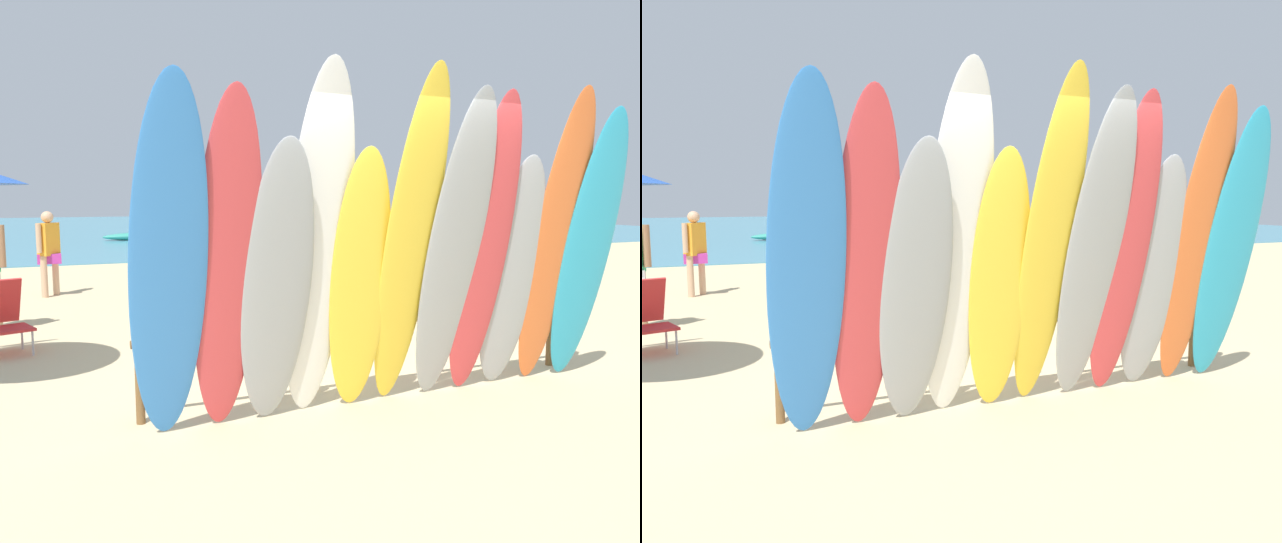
% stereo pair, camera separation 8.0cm
% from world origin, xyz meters
% --- Properties ---
extents(ground, '(60.00, 60.00, 0.00)m').
position_xyz_m(ground, '(0.00, 14.00, 0.00)').
color(ground, '#D3BC8C').
extents(ocean_water, '(60.00, 40.00, 0.02)m').
position_xyz_m(ocean_water, '(0.00, 32.41, 0.01)').
color(ocean_water, teal).
rests_on(ocean_water, ground).
extents(surfboard_rack, '(4.29, 0.07, 0.66)m').
position_xyz_m(surfboard_rack, '(0.00, 0.00, 0.55)').
color(surfboard_rack, brown).
rests_on(surfboard_rack, ground).
extents(surfboard_blue_0, '(0.54, 0.72, 2.57)m').
position_xyz_m(surfboard_blue_0, '(-1.95, -0.59, 1.29)').
color(surfboard_blue_0, '#337AD1').
rests_on(surfboard_blue_0, ground).
extents(surfboard_red_1, '(0.50, 0.67, 2.52)m').
position_xyz_m(surfboard_red_1, '(-1.53, -0.54, 1.26)').
color(surfboard_red_1, '#D13D42').
rests_on(surfboard_red_1, ground).
extents(surfboard_grey_2, '(0.61, 0.62, 2.19)m').
position_xyz_m(surfboard_grey_2, '(-1.13, -0.51, 1.10)').
color(surfboard_grey_2, '#999EA3').
rests_on(surfboard_grey_2, ground).
extents(surfboard_white_3, '(0.61, 0.63, 2.78)m').
position_xyz_m(surfboard_white_3, '(-0.78, -0.47, 1.39)').
color(surfboard_white_3, white).
rests_on(surfboard_white_3, ground).
extents(surfboard_yellow_4, '(0.55, 0.55, 2.15)m').
position_xyz_m(surfboard_yellow_4, '(-0.40, -0.45, 1.07)').
color(surfboard_yellow_4, yellow).
rests_on(surfboard_yellow_4, ground).
extents(surfboard_yellow_5, '(0.50, 0.82, 2.76)m').
position_xyz_m(surfboard_yellow_5, '(-0.01, -0.57, 1.38)').
color(surfboard_yellow_5, yellow).
rests_on(surfboard_yellow_5, ground).
extents(surfboard_grey_6, '(0.59, 0.80, 2.62)m').
position_xyz_m(surfboard_grey_6, '(0.41, -0.59, 1.31)').
color(surfboard_grey_6, '#999EA3').
rests_on(surfboard_grey_6, ground).
extents(surfboard_red_7, '(0.52, 0.71, 2.62)m').
position_xyz_m(surfboard_red_7, '(0.75, -0.55, 1.31)').
color(surfboard_red_7, '#D13D42').
rests_on(surfboard_red_7, ground).
extents(surfboard_grey_8, '(0.59, 0.58, 2.13)m').
position_xyz_m(surfboard_grey_8, '(1.15, -0.46, 1.06)').
color(surfboard_grey_8, '#999EA3').
rests_on(surfboard_grey_8, ground).
extents(surfboard_orange_9, '(0.52, 0.69, 2.71)m').
position_xyz_m(surfboard_orange_9, '(1.56, -0.54, 1.35)').
color(surfboard_orange_9, orange).
rests_on(surfboard_orange_9, ground).
extents(surfboard_teal_10, '(0.59, 0.74, 2.55)m').
position_xyz_m(surfboard_teal_10, '(1.94, -0.57, 1.28)').
color(surfboard_teal_10, '#289EC6').
rests_on(surfboard_teal_10, ground).
extents(beachgoer_by_water, '(0.40, 0.46, 1.51)m').
position_xyz_m(beachgoer_by_water, '(-2.56, 7.16, 0.87)').
color(beachgoer_by_water, tan).
rests_on(beachgoer_by_water, ground).
extents(beachgoer_photographing, '(0.42, 0.43, 1.48)m').
position_xyz_m(beachgoer_photographing, '(2.17, 2.90, 0.85)').
color(beachgoer_photographing, beige).
rests_on(beachgoer_photographing, ground).
extents(beachgoer_near_rack, '(0.56, 0.24, 1.49)m').
position_xyz_m(beachgoer_near_rack, '(-0.24, 7.18, 0.86)').
color(beachgoer_near_rack, '#9E704C').
rests_on(beachgoer_near_rack, ground).
extents(beachgoer_strolling, '(0.62, 0.31, 1.68)m').
position_xyz_m(beachgoer_strolling, '(0.90, 6.63, 0.97)').
color(beachgoer_strolling, beige).
rests_on(beachgoer_strolling, ground).
extents(beach_chair_red, '(0.67, 0.78, 0.83)m').
position_xyz_m(beach_chair_red, '(-3.16, 2.96, 0.43)').
color(beach_chair_red, '#B7B7BC').
rests_on(beach_chair_red, ground).
extents(distant_boat, '(4.52, 0.99, 0.36)m').
position_xyz_m(distant_boat, '(1.90, 21.37, 0.16)').
color(distant_boat, teal).
rests_on(distant_boat, ground).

